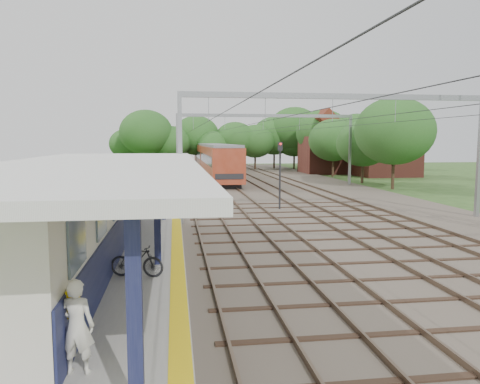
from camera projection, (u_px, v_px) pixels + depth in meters
ground at (411, 337)px, 10.69m from camera, size 160.00×160.00×0.00m
ballast_bed at (282, 191)px, 40.76m from camera, size 18.00×90.00×0.10m
platform at (131, 227)px, 23.41m from camera, size 5.00×52.00×0.35m
yellow_stripe at (176, 222)px, 23.70m from camera, size 0.45×52.00×0.01m
station_building at (71, 211)px, 16.12m from camera, size 3.41×18.00×3.40m
canopy at (98, 166)px, 15.12m from camera, size 6.40×20.00×3.44m
rail_tracks at (254, 190)px, 40.40m from camera, size 11.80×88.00×0.15m
catenary_system at (290, 127)px, 35.43m from camera, size 17.22×88.00×7.00m
tree_band at (239, 137)px, 66.90m from camera, size 31.72×30.88×8.82m
house_near at (386, 152)px, 58.53m from camera, size 7.00×6.12×7.89m
house_far at (332, 150)px, 63.72m from camera, size 8.00×6.12×8.66m
person at (76, 326)px, 8.25m from camera, size 0.68×0.49×1.73m
bicycle at (137, 261)px, 14.17m from camera, size 1.72×0.88×1.00m
train at (212, 158)px, 59.80m from camera, size 3.03×37.66×3.97m
signal_post at (280, 167)px, 29.74m from camera, size 0.33×0.29×4.38m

